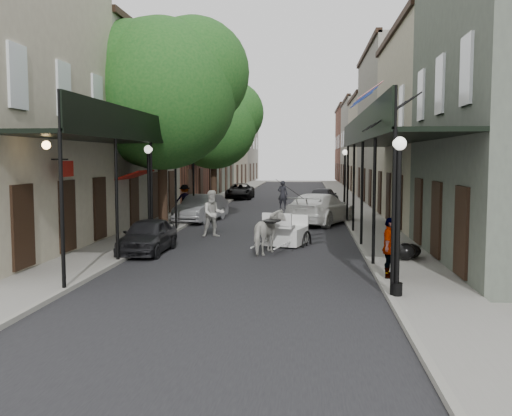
% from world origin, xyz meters
% --- Properties ---
extents(ground, '(140.00, 140.00, 0.00)m').
position_xyz_m(ground, '(0.00, 0.00, 0.00)').
color(ground, gray).
rests_on(ground, ground).
extents(road, '(8.00, 90.00, 0.01)m').
position_xyz_m(road, '(0.00, 20.00, 0.01)').
color(road, black).
rests_on(road, ground).
extents(sidewalk_left, '(2.20, 90.00, 0.12)m').
position_xyz_m(sidewalk_left, '(-5.00, 20.00, 0.06)').
color(sidewalk_left, gray).
rests_on(sidewalk_left, ground).
extents(sidewalk_right, '(2.20, 90.00, 0.12)m').
position_xyz_m(sidewalk_right, '(5.00, 20.00, 0.06)').
color(sidewalk_right, gray).
rests_on(sidewalk_right, ground).
extents(building_row_left, '(5.00, 80.00, 10.50)m').
position_xyz_m(building_row_left, '(-8.60, 30.00, 5.25)').
color(building_row_left, '#B6AE92').
rests_on(building_row_left, ground).
extents(building_row_right, '(5.00, 80.00, 10.50)m').
position_xyz_m(building_row_right, '(8.60, 30.00, 5.25)').
color(building_row_right, gray).
rests_on(building_row_right, ground).
extents(gallery_left, '(2.20, 18.05, 4.88)m').
position_xyz_m(gallery_left, '(-4.79, 6.98, 4.05)').
color(gallery_left, black).
rests_on(gallery_left, sidewalk_left).
extents(gallery_right, '(2.20, 18.05, 4.88)m').
position_xyz_m(gallery_right, '(4.79, 6.98, 4.05)').
color(gallery_right, black).
rests_on(gallery_right, sidewalk_right).
extents(tree_near, '(7.31, 6.80, 9.63)m').
position_xyz_m(tree_near, '(-4.20, 10.18, 6.49)').
color(tree_near, '#382619').
rests_on(tree_near, sidewalk_left).
extents(tree_far, '(6.45, 6.00, 8.61)m').
position_xyz_m(tree_far, '(-4.25, 24.18, 5.84)').
color(tree_far, '#382619').
rests_on(tree_far, sidewalk_left).
extents(lamppost_right_near, '(0.32, 0.32, 3.71)m').
position_xyz_m(lamppost_right_near, '(4.10, -2.00, 2.05)').
color(lamppost_right_near, black).
rests_on(lamppost_right_near, sidewalk_right).
extents(lamppost_left, '(0.32, 0.32, 3.71)m').
position_xyz_m(lamppost_left, '(-4.10, 6.00, 2.05)').
color(lamppost_left, black).
rests_on(lamppost_left, sidewalk_left).
extents(lamppost_right_far, '(0.32, 0.32, 3.71)m').
position_xyz_m(lamppost_right_far, '(4.10, 18.00, 2.05)').
color(lamppost_right_far, black).
rests_on(lamppost_right_far, sidewalk_right).
extents(horse, '(1.25, 1.94, 1.51)m').
position_xyz_m(horse, '(0.68, 4.22, 0.76)').
color(horse, beige).
rests_on(horse, ground).
extents(carriage, '(1.91, 2.48, 2.53)m').
position_xyz_m(carriage, '(1.28, 6.50, 0.98)').
color(carriage, black).
rests_on(carriage, ground).
extents(pedestrian_walking, '(1.17, 1.04, 1.98)m').
position_xyz_m(pedestrian_walking, '(-2.00, 8.32, 0.99)').
color(pedestrian_walking, beige).
rests_on(pedestrian_walking, ground).
extents(pedestrian_sidewalk_left, '(1.23, 0.92, 1.69)m').
position_xyz_m(pedestrian_sidewalk_left, '(-5.16, 17.08, 0.96)').
color(pedestrian_sidewalk_left, gray).
rests_on(pedestrian_sidewalk_left, sidewalk_left).
extents(pedestrian_sidewalk_right, '(0.64, 1.03, 1.63)m').
position_xyz_m(pedestrian_sidewalk_right, '(4.20, -0.01, 0.94)').
color(pedestrian_sidewalk_right, gray).
rests_on(pedestrian_sidewalk_right, sidewalk_right).
extents(car_left_near, '(1.51, 3.64, 1.23)m').
position_xyz_m(car_left_near, '(-3.60, 4.00, 0.62)').
color(car_left_near, black).
rests_on(car_left_near, ground).
extents(car_left_mid, '(2.35, 4.54, 1.43)m').
position_xyz_m(car_left_mid, '(-3.60, 14.00, 0.71)').
color(car_left_mid, gray).
rests_on(car_left_mid, ground).
extents(car_left_far, '(2.18, 4.60, 1.27)m').
position_xyz_m(car_left_far, '(-3.60, 30.95, 0.63)').
color(car_left_far, black).
rests_on(car_left_far, ground).
extents(car_right_near, '(4.04, 5.86, 1.58)m').
position_xyz_m(car_right_near, '(2.60, 13.44, 0.79)').
color(car_right_near, white).
rests_on(car_right_near, ground).
extents(car_right_far, '(2.47, 4.32, 1.38)m').
position_xyz_m(car_right_far, '(3.04, 23.96, 0.69)').
color(car_right_far, black).
rests_on(car_right_far, ground).
extents(trash_bags, '(0.90, 1.05, 0.54)m').
position_xyz_m(trash_bags, '(5.20, 2.94, 0.37)').
color(trash_bags, black).
rests_on(trash_bags, sidewalk_right).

